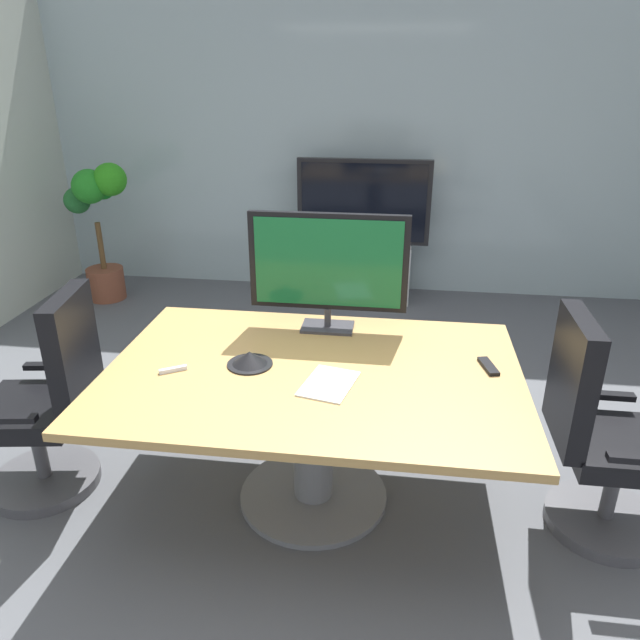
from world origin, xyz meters
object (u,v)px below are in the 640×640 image
conference_phone (250,359)px  remote_control (488,366)px  tv_monitor (328,265)px  conference_table (313,401)px  wall_display_unit (362,254)px  office_chair_left (50,411)px  potted_plant (99,219)px  office_chair_right (599,446)px

conference_phone → remote_control: size_ratio=1.29×
tv_monitor → conference_table: bearing=-91.1°
conference_table → conference_phone: 0.37m
conference_table → wall_display_unit: bearing=89.3°
office_chair_left → conference_phone: 1.09m
potted_plant → conference_table: bearing=-47.5°
potted_plant → tv_monitor: bearing=-41.2°
potted_plant → remote_control: size_ratio=7.58×
conference_phone → office_chair_right: bearing=-0.8°
office_chair_left → conference_phone: size_ratio=4.95×
conference_table → remote_control: (0.83, 0.13, 0.18)m
conference_table → potted_plant: (-2.34, 2.55, 0.21)m
potted_plant → remote_control: bearing=-37.4°
office_chair_left → remote_control: (2.17, 0.21, 0.30)m
conference_table → office_chair_left: size_ratio=1.80×
wall_display_unit → potted_plant: size_ratio=1.02×
office_chair_left → potted_plant: bearing=-168.1°
conference_table → conference_phone: bearing=178.2°
conference_table → remote_control: 0.86m
conference_phone → remote_control: conference_phone is taller
tv_monitor → wall_display_unit: size_ratio=0.64×
potted_plant → remote_control: potted_plant is taller
conference_table → office_chair_right: size_ratio=1.80×
conference_table → office_chair_right: office_chair_right is taller
office_chair_left → potted_plant: size_ratio=0.85×
office_chair_right → conference_phone: bearing=89.1°
office_chair_left → tv_monitor: size_ratio=1.30×
tv_monitor → office_chair_left: bearing=-157.1°
conference_table → potted_plant: 3.46m
conference_table → tv_monitor: size_ratio=2.33×
conference_table → potted_plant: bearing=132.5°
office_chair_right → tv_monitor: 1.57m
potted_plant → office_chair_left: bearing=-69.3°
wall_display_unit → tv_monitor: bearing=-90.6°
potted_plant → conference_phone: bearing=-51.4°
potted_plant → office_chair_right: bearing=-34.8°
office_chair_left → tv_monitor: tv_monitor is taller
wall_display_unit → potted_plant: bearing=-171.4°
office_chair_left → office_chair_right: 2.69m
conference_table → office_chair_right: 1.35m
conference_table → office_chair_right: bearing=-0.5°
office_chair_left → potted_plant: 2.83m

